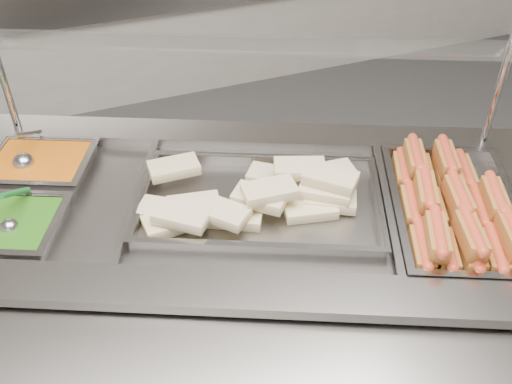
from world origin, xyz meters
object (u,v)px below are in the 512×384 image
object	(u,v)px
sneeze_guard	(243,48)
ladle	(24,161)
steam_counter	(241,300)
pan_hotdogs	(453,216)
pan_wraps	(259,205)
serving_spoon	(11,221)

from	to	relation	value
sneeze_guard	ladle	bearing A→B (deg)	162.75
steam_counter	pan_hotdogs	bearing A→B (deg)	-24.57
pan_wraps	sneeze_guard	bearing A→B (deg)	80.78
sneeze_guard	pan_hotdogs	bearing A→B (deg)	-43.85
ladle	serving_spoon	xyz separation A→B (m)	(-0.05, -0.28, 0.00)
steam_counter	ladle	bearing A→B (deg)	144.64
steam_counter	pan_wraps	size ratio (longest dim) A/B	2.62
steam_counter	pan_hotdogs	world-z (taller)	pan_hotdogs
steam_counter	serving_spoon	xyz separation A→B (m)	(-0.61, 0.12, 0.45)
serving_spoon	sneeze_guard	bearing A→B (deg)	6.36
sneeze_guard	ladle	xyz separation A→B (m)	(-0.65, 0.20, -0.35)
sneeze_guard	serving_spoon	world-z (taller)	sneeze_guard
pan_hotdogs	sneeze_guard	bearing A→B (deg)	136.15
pan_hotdogs	serving_spoon	xyz separation A→B (m)	(-1.17, 0.37, 0.05)
pan_wraps	serving_spoon	world-z (taller)	serving_spoon
pan_wraps	ladle	size ratio (longest dim) A/B	4.25
sneeze_guard	serving_spoon	distance (m)	0.79
pan_hotdogs	pan_wraps	size ratio (longest dim) A/B	0.82
pan_hotdogs	pan_wraps	distance (m)	0.55
sneeze_guard	pan_wraps	size ratio (longest dim) A/B	2.07
pan_wraps	serving_spoon	size ratio (longest dim) A/B	4.63
sneeze_guard	pan_wraps	distance (m)	0.44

